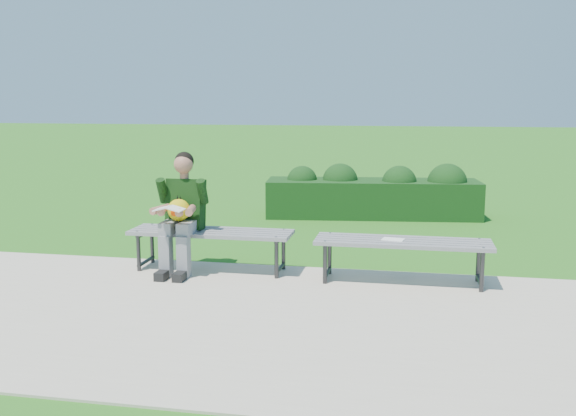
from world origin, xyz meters
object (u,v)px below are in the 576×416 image
(hedge, at_px, (376,194))
(paper_sheet, at_px, (393,239))
(bench_left, at_px, (211,235))
(bench_right, at_px, (403,245))
(seated_boy, at_px, (182,209))

(hedge, relative_size, paper_sheet, 14.15)
(bench_left, xyz_separation_m, bench_right, (2.09, -0.10, 0.00))
(bench_left, height_order, seated_boy, seated_boy)
(hedge, relative_size, bench_right, 1.95)
(hedge, bearing_deg, seated_boy, -116.11)
(hedge, height_order, paper_sheet, hedge)
(bench_left, bearing_deg, bench_right, -2.70)
(hedge, bearing_deg, bench_right, -82.75)
(bench_right, bearing_deg, seated_boy, 179.91)
(seated_boy, bearing_deg, bench_right, -0.09)
(bench_left, distance_m, bench_right, 2.09)
(bench_right, xyz_separation_m, paper_sheet, (-0.10, 0.00, 0.06))
(bench_left, bearing_deg, hedge, 67.07)
(seated_boy, xyz_separation_m, paper_sheet, (2.29, -0.00, -0.24))
(bench_right, bearing_deg, hedge, 97.25)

